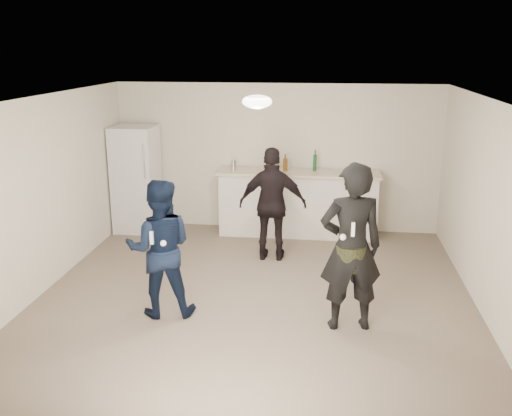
# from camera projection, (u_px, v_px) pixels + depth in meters

# --- Properties ---
(floor) EXTENTS (6.00, 6.00, 0.00)m
(floor) POSITION_uv_depth(u_px,v_px,m) (254.00, 299.00, 7.21)
(floor) COLOR #6B5B4C
(floor) RESTS_ON ground
(ceiling) EXTENTS (6.00, 6.00, 0.00)m
(ceiling) POSITION_uv_depth(u_px,v_px,m) (254.00, 100.00, 6.53)
(ceiling) COLOR silver
(ceiling) RESTS_ON wall_back
(wall_back) EXTENTS (6.00, 0.00, 6.00)m
(wall_back) POSITION_uv_depth(u_px,v_px,m) (277.00, 158.00, 9.73)
(wall_back) COLOR beige
(wall_back) RESTS_ON floor
(wall_front) EXTENTS (6.00, 0.00, 6.00)m
(wall_front) POSITION_uv_depth(u_px,v_px,m) (199.00, 318.00, 4.01)
(wall_front) COLOR beige
(wall_front) RESTS_ON floor
(wall_left) EXTENTS (0.00, 6.00, 6.00)m
(wall_left) POSITION_uv_depth(u_px,v_px,m) (39.00, 197.00, 7.20)
(wall_left) COLOR beige
(wall_left) RESTS_ON floor
(wall_right) EXTENTS (0.00, 6.00, 6.00)m
(wall_right) POSITION_uv_depth(u_px,v_px,m) (491.00, 213.00, 6.54)
(wall_right) COLOR beige
(wall_right) RESTS_ON floor
(counter) EXTENTS (2.60, 0.56, 1.05)m
(counter) POSITION_uv_depth(u_px,v_px,m) (298.00, 204.00, 9.57)
(counter) COLOR silver
(counter) RESTS_ON floor
(counter_top) EXTENTS (2.68, 0.64, 0.04)m
(counter_top) POSITION_uv_depth(u_px,v_px,m) (299.00, 173.00, 9.42)
(counter_top) COLOR beige
(counter_top) RESTS_ON counter
(fridge) EXTENTS (0.70, 0.70, 1.80)m
(fridge) POSITION_uv_depth(u_px,v_px,m) (136.00, 179.00, 9.73)
(fridge) COLOR white
(fridge) RESTS_ON floor
(fridge_handle) EXTENTS (0.02, 0.02, 0.60)m
(fridge_handle) POSITION_uv_depth(u_px,v_px,m) (144.00, 160.00, 9.24)
(fridge_handle) COLOR silver
(fridge_handle) RESTS_ON fridge
(ceiling_dome) EXTENTS (0.36, 0.36, 0.16)m
(ceiling_dome) POSITION_uv_depth(u_px,v_px,m) (257.00, 102.00, 6.83)
(ceiling_dome) COLOR white
(ceiling_dome) RESTS_ON ceiling
(shaker) EXTENTS (0.08, 0.08, 0.17)m
(shaker) POSITION_uv_depth(u_px,v_px,m) (234.00, 165.00, 9.48)
(shaker) COLOR #B3B3B7
(shaker) RESTS_ON counter_top
(man) EXTENTS (0.91, 0.77, 1.64)m
(man) POSITION_uv_depth(u_px,v_px,m) (160.00, 248.00, 6.63)
(man) COLOR #0E1D3B
(man) RESTS_ON floor
(woman) EXTENTS (0.78, 0.59, 1.92)m
(woman) POSITION_uv_depth(u_px,v_px,m) (351.00, 248.00, 6.26)
(woman) COLOR black
(woman) RESTS_ON floor
(camo_shorts) EXTENTS (0.34, 0.34, 0.28)m
(camo_shorts) POSITION_uv_depth(u_px,v_px,m) (350.00, 257.00, 6.29)
(camo_shorts) COLOR #2D3217
(camo_shorts) RESTS_ON woman
(spectator) EXTENTS (1.00, 0.42, 1.69)m
(spectator) POSITION_uv_depth(u_px,v_px,m) (273.00, 204.00, 8.37)
(spectator) COLOR black
(spectator) RESTS_ON floor
(remote_man) EXTENTS (0.04, 0.04, 0.15)m
(remote_man) POSITION_uv_depth(u_px,v_px,m) (152.00, 238.00, 6.30)
(remote_man) COLOR silver
(remote_man) RESTS_ON man
(nunchuk_man) EXTENTS (0.07, 0.07, 0.07)m
(nunchuk_man) POSITION_uv_depth(u_px,v_px,m) (163.00, 243.00, 6.34)
(nunchuk_man) COLOR white
(nunchuk_man) RESTS_ON man
(remote_woman) EXTENTS (0.04, 0.04, 0.15)m
(remote_woman) POSITION_uv_depth(u_px,v_px,m) (353.00, 229.00, 5.94)
(remote_woman) COLOR white
(remote_woman) RESTS_ON woman
(nunchuk_woman) EXTENTS (0.07, 0.07, 0.07)m
(nunchuk_woman) POSITION_uv_depth(u_px,v_px,m) (343.00, 237.00, 6.01)
(nunchuk_woman) COLOR white
(nunchuk_woman) RESTS_ON woman
(bottle_cluster) EXTENTS (0.85, 0.23, 0.27)m
(bottle_cluster) POSITION_uv_depth(u_px,v_px,m) (284.00, 163.00, 9.49)
(bottle_cluster) COLOR #9A4D16
(bottle_cluster) RESTS_ON counter_top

